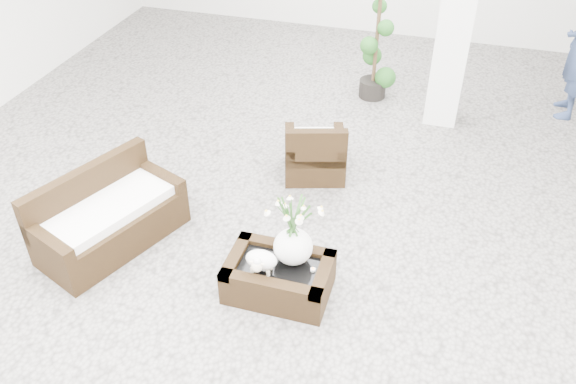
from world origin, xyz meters
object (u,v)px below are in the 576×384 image
(loveseat, at_px, (109,212))
(topiary, at_px, (376,44))
(armchair, at_px, (315,146))
(coffee_table, at_px, (279,278))

(loveseat, bearing_deg, topiary, -4.44)
(armchair, bearing_deg, coffee_table, 78.23)
(topiary, bearing_deg, loveseat, -116.59)
(coffee_table, relative_size, loveseat, 0.64)
(coffee_table, bearing_deg, armchair, 95.08)
(coffee_table, relative_size, armchair, 1.28)
(armchair, bearing_deg, topiary, -115.36)
(armchair, relative_size, topiary, 0.46)
(coffee_table, height_order, armchair, armchair)
(coffee_table, xyz_separation_m, topiary, (0.13, 3.91, 0.60))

